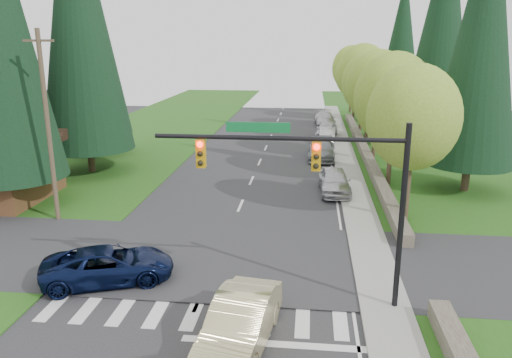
% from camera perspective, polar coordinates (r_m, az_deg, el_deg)
% --- Properties ---
extents(grass_east, '(14.00, 110.00, 0.06)m').
position_cam_1_polar(grass_east, '(34.70, 21.11, -1.19)').
color(grass_east, '#275115').
rests_on(grass_east, ground).
extents(grass_west, '(14.00, 110.00, 0.06)m').
position_cam_1_polar(grass_west, '(37.56, -20.81, 0.06)').
color(grass_west, '#275115').
rests_on(grass_west, ground).
extents(cross_street, '(120.00, 8.00, 0.10)m').
position_cam_1_polar(cross_street, '(22.61, -4.47, -9.08)').
color(cross_street, '#28282B').
rests_on(cross_street, ground).
extents(sidewalk_east, '(1.80, 80.00, 0.13)m').
position_cam_1_polar(sidewalk_east, '(35.54, 10.79, 0.04)').
color(sidewalk_east, gray).
rests_on(sidewalk_east, ground).
extents(curb_east, '(0.20, 80.00, 0.13)m').
position_cam_1_polar(curb_east, '(35.48, 9.42, 0.08)').
color(curb_east, gray).
rests_on(curb_east, ground).
extents(stone_wall_north, '(0.70, 40.00, 0.70)m').
position_cam_1_polar(stone_wall_north, '(43.38, 12.29, 3.15)').
color(stone_wall_north, '#4C4438').
rests_on(stone_wall_north, ground).
extents(traffic_signal, '(8.70, 0.37, 6.80)m').
position_cam_1_polar(traffic_signal, '(17.25, 7.40, 0.58)').
color(traffic_signal, black).
rests_on(traffic_signal, ground).
extents(utility_pole, '(1.60, 0.24, 10.00)m').
position_cam_1_polar(utility_pole, '(28.00, -22.68, 5.60)').
color(utility_pole, '#473828').
rests_on(utility_pole, ground).
extents(decid_tree_0, '(4.80, 4.80, 8.37)m').
position_cam_1_polar(decid_tree_0, '(26.96, 17.53, 6.72)').
color(decid_tree_0, '#38281C').
rests_on(decid_tree_0, ground).
extents(decid_tree_1, '(5.20, 5.20, 8.80)m').
position_cam_1_polar(decid_tree_1, '(33.79, 15.51, 8.87)').
color(decid_tree_1, '#38281C').
rests_on(decid_tree_1, ground).
extents(decid_tree_2, '(5.00, 5.00, 8.82)m').
position_cam_1_polar(decid_tree_2, '(40.65, 13.73, 10.21)').
color(decid_tree_2, '#38281C').
rests_on(decid_tree_2, ground).
extents(decid_tree_3, '(5.00, 5.00, 8.55)m').
position_cam_1_polar(decid_tree_3, '(47.61, 12.80, 10.67)').
color(decid_tree_3, '#38281C').
rests_on(decid_tree_3, ground).
extents(decid_tree_4, '(5.40, 5.40, 9.18)m').
position_cam_1_polar(decid_tree_4, '(54.53, 12.14, 11.70)').
color(decid_tree_4, '#38281C').
rests_on(decid_tree_4, ground).
extents(decid_tree_5, '(4.80, 4.80, 8.30)m').
position_cam_1_polar(decid_tree_5, '(61.51, 11.29, 11.65)').
color(decid_tree_5, '#38281C').
rests_on(decid_tree_5, ground).
extents(decid_tree_6, '(5.20, 5.20, 8.86)m').
position_cam_1_polar(decid_tree_6, '(68.46, 10.91, 12.32)').
color(decid_tree_6, '#38281C').
rests_on(decid_tree_6, ground).
extents(conifer_w_c, '(6.46, 6.46, 20.80)m').
position_cam_1_polar(conifer_w_c, '(37.77, -19.69, 17.56)').
color(conifer_w_c, '#38281C').
rests_on(conifer_w_c, ground).
extents(conifer_w_e, '(5.78, 5.78, 18.80)m').
position_cam_1_polar(conifer_w_e, '(44.02, -18.55, 15.94)').
color(conifer_w_e, '#38281C').
rests_on(conifer_w_e, ground).
extents(conifer_e_a, '(5.44, 5.44, 17.80)m').
position_cam_1_polar(conifer_e_a, '(33.70, 24.47, 14.88)').
color(conifer_e_a, '#38281C').
rests_on(conifer_e_a, ground).
extents(conifer_e_b, '(6.12, 6.12, 19.80)m').
position_cam_1_polar(conifer_e_b, '(47.49, 20.57, 16.29)').
color(conifer_e_b, '#38281C').
rests_on(conifer_e_b, ground).
extents(conifer_e_c, '(5.10, 5.10, 16.80)m').
position_cam_1_polar(conifer_e_c, '(61.00, 16.31, 14.85)').
color(conifer_e_c, '#38281C').
rests_on(conifer_e_c, ground).
extents(sedan_champagne, '(2.41, 5.19, 1.65)m').
position_cam_1_polar(sedan_champagne, '(16.34, -1.85, -16.13)').
color(sedan_champagne, beige).
rests_on(sedan_champagne, ground).
extents(suv_navy, '(5.66, 4.03, 1.43)m').
position_cam_1_polar(suv_navy, '(21.12, -16.52, -9.42)').
color(suv_navy, black).
rests_on(suv_navy, ground).
extents(parked_car_a, '(2.09, 4.72, 1.58)m').
position_cam_1_polar(parked_car_a, '(32.06, 8.96, -0.23)').
color(parked_car_a, silver).
rests_on(parked_car_a, ground).
extents(parked_car_b, '(2.22, 5.27, 1.52)m').
position_cam_1_polar(parked_car_b, '(41.35, 7.49, 3.35)').
color(parked_car_b, slate).
rests_on(parked_car_b, ground).
extents(parked_car_c, '(1.64, 4.17, 1.35)m').
position_cam_1_polar(parked_car_c, '(48.08, 8.15, 4.94)').
color(parked_car_c, '#B8B9BE').
rests_on(parked_car_c, ground).
extents(parked_car_d, '(2.54, 4.98, 1.62)m').
position_cam_1_polar(parked_car_d, '(50.37, 8.09, 5.58)').
color(parked_car_d, silver).
rests_on(parked_car_d, ground).
extents(parked_car_e, '(2.46, 5.44, 1.54)m').
position_cam_1_polar(parked_car_e, '(57.89, 7.88, 6.83)').
color(parked_car_e, '#B3B2B8').
rests_on(parked_car_e, ground).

